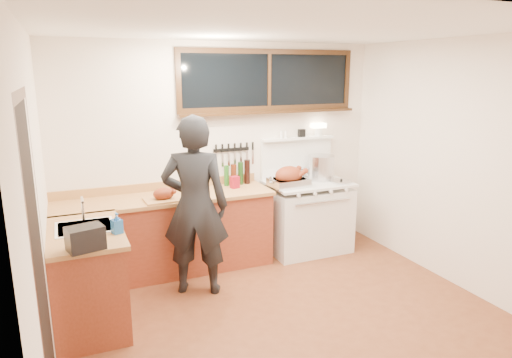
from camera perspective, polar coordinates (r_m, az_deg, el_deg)
name	(u,v)px	position (r m, az deg, el deg)	size (l,w,h in m)	color
ground_plane	(287,318)	(4.51, 3.84, -16.94)	(4.00, 3.50, 0.02)	brown
room_shell	(290,144)	(3.94, 4.22, 4.36)	(4.10, 3.60, 2.65)	silver
counter_back	(167,234)	(5.32, -11.10, -6.75)	(2.44, 0.64, 1.00)	maroon
counter_left	(88,277)	(4.47, -20.31, -11.46)	(0.64, 1.09, 0.90)	maroon
sink_unit	(86,233)	(4.39, -20.53, -6.34)	(0.50, 0.45, 0.37)	white
vintage_stove	(307,215)	(5.89, 6.38, -4.43)	(1.02, 0.74, 1.60)	white
back_window	(269,87)	(5.70, 1.67, 11.38)	(2.32, 0.13, 0.77)	black
left_doorway	(40,268)	(3.14, -25.36, -10.07)	(0.02, 1.04, 2.17)	black
knife_strip	(233,150)	(5.61, -2.88, 3.58)	(0.52, 0.03, 0.28)	black
man	(195,206)	(4.67, -7.63, -3.38)	(0.80, 0.68, 1.86)	black
soap_bottle	(117,223)	(4.11, -17.01, -5.29)	(0.10, 0.10, 0.18)	#2059A3
toaster	(85,238)	(3.83, -20.56, -6.93)	(0.31, 0.25, 0.19)	black
cutting_board	(164,196)	(5.01, -11.43, -2.04)	(0.42, 0.32, 0.14)	#B27D46
roast_turkey	(289,178)	(5.50, 4.15, 0.10)	(0.48, 0.36, 0.25)	silver
stockpot	(321,167)	(5.89, 8.12, 1.44)	(0.43, 0.43, 0.31)	silver
saucepan	(299,172)	(5.99, 5.35, 0.82)	(0.22, 0.31, 0.13)	silver
pot_lid	(341,181)	(5.81, 10.60, -0.29)	(0.34, 0.34, 0.04)	silver
coffee_tin	(235,182)	(5.43, -2.66, -0.40)	(0.11, 0.10, 0.14)	maroon
pitcher	(198,182)	(5.44, -7.29, -0.34)	(0.12, 0.12, 0.17)	white
bottle_cluster	(238,174)	(5.58, -2.22, 0.69)	(0.34, 0.07, 0.30)	black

